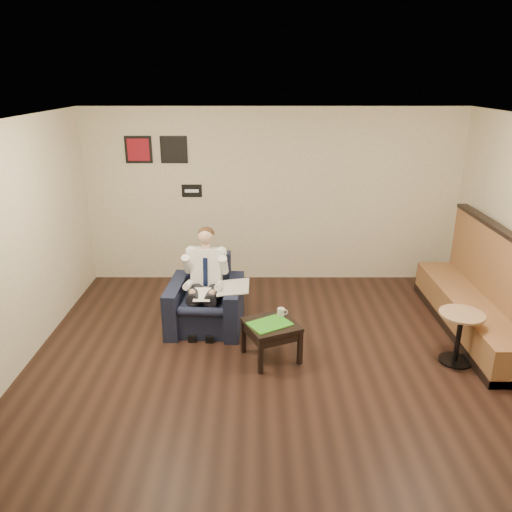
{
  "coord_description": "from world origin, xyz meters",
  "views": [
    {
      "loc": [
        -0.27,
        -4.86,
        3.23
      ],
      "look_at": [
        -0.27,
        1.2,
        1.04
      ],
      "focal_mm": 35.0,
      "sensor_mm": 36.0,
      "label": 1
    }
  ],
  "objects_px": {
    "green_folder": "(270,324)",
    "smartphone": "(269,316)",
    "banquette": "(476,283)",
    "cafe_table": "(458,338)",
    "armchair": "(205,295)",
    "coffee_mug": "(281,312)",
    "side_table": "(271,341)",
    "seated_man": "(203,287)"
  },
  "relations": [
    {
      "from": "green_folder",
      "to": "smartphone",
      "type": "relative_size",
      "value": 3.21
    },
    {
      "from": "green_folder",
      "to": "banquette",
      "type": "distance_m",
      "value": 2.81
    },
    {
      "from": "cafe_table",
      "to": "green_folder",
      "type": "bearing_deg",
      "value": 178.59
    },
    {
      "from": "armchair",
      "to": "banquette",
      "type": "height_order",
      "value": "banquette"
    },
    {
      "from": "armchair",
      "to": "cafe_table",
      "type": "xyz_separation_m",
      "value": [
        3.07,
        -0.9,
        -0.15
      ]
    },
    {
      "from": "armchair",
      "to": "cafe_table",
      "type": "height_order",
      "value": "armchair"
    },
    {
      "from": "green_folder",
      "to": "banquette",
      "type": "relative_size",
      "value": 0.17
    },
    {
      "from": "armchair",
      "to": "green_folder",
      "type": "relative_size",
      "value": 2.06
    },
    {
      "from": "green_folder",
      "to": "coffee_mug",
      "type": "relative_size",
      "value": 4.74
    },
    {
      "from": "banquette",
      "to": "side_table",
      "type": "bearing_deg",
      "value": -165.41
    },
    {
      "from": "green_folder",
      "to": "cafe_table",
      "type": "distance_m",
      "value": 2.23
    },
    {
      "from": "seated_man",
      "to": "cafe_table",
      "type": "distance_m",
      "value": 3.19
    },
    {
      "from": "cafe_table",
      "to": "side_table",
      "type": "bearing_deg",
      "value": 177.75
    },
    {
      "from": "banquette",
      "to": "armchair",
      "type": "bearing_deg",
      "value": 178.2
    },
    {
      "from": "smartphone",
      "to": "green_folder",
      "type": "bearing_deg",
      "value": -103.96
    },
    {
      "from": "armchair",
      "to": "smartphone",
      "type": "height_order",
      "value": "armchair"
    },
    {
      "from": "seated_man",
      "to": "green_folder",
      "type": "relative_size",
      "value": 2.73
    },
    {
      "from": "seated_man",
      "to": "banquette",
      "type": "xyz_separation_m",
      "value": [
        3.55,
        0.01,
        0.05
      ]
    },
    {
      "from": "armchair",
      "to": "cafe_table",
      "type": "bearing_deg",
      "value": -12.86
    },
    {
      "from": "cafe_table",
      "to": "coffee_mug",
      "type": "bearing_deg",
      "value": 172.43
    },
    {
      "from": "seated_man",
      "to": "cafe_table",
      "type": "relative_size",
      "value": 2.0
    },
    {
      "from": "side_table",
      "to": "smartphone",
      "type": "height_order",
      "value": "smartphone"
    },
    {
      "from": "coffee_mug",
      "to": "banquette",
      "type": "xyz_separation_m",
      "value": [
        2.56,
        0.51,
        0.17
      ]
    },
    {
      "from": "green_folder",
      "to": "smartphone",
      "type": "height_order",
      "value": "green_folder"
    },
    {
      "from": "green_folder",
      "to": "banquette",
      "type": "height_order",
      "value": "banquette"
    },
    {
      "from": "armchair",
      "to": "side_table",
      "type": "height_order",
      "value": "armchair"
    },
    {
      "from": "green_folder",
      "to": "banquette",
      "type": "xyz_separation_m",
      "value": [
        2.7,
        0.73,
        0.22
      ]
    },
    {
      "from": "side_table",
      "to": "cafe_table",
      "type": "distance_m",
      "value": 2.21
    },
    {
      "from": "armchair",
      "to": "coffee_mug",
      "type": "relative_size",
      "value": 9.76
    },
    {
      "from": "coffee_mug",
      "to": "cafe_table",
      "type": "xyz_separation_m",
      "value": [
        2.09,
        -0.28,
        -0.2
      ]
    },
    {
      "from": "armchair",
      "to": "green_folder",
      "type": "distance_m",
      "value": 1.19
    },
    {
      "from": "armchair",
      "to": "coffee_mug",
      "type": "height_order",
      "value": "armchair"
    },
    {
      "from": "side_table",
      "to": "banquette",
      "type": "bearing_deg",
      "value": 14.59
    },
    {
      "from": "side_table",
      "to": "green_folder",
      "type": "xyz_separation_m",
      "value": [
        -0.02,
        -0.03,
        0.24
      ]
    },
    {
      "from": "coffee_mug",
      "to": "smartphone",
      "type": "distance_m",
      "value": 0.15
    },
    {
      "from": "side_table",
      "to": "coffee_mug",
      "type": "height_order",
      "value": "coffee_mug"
    },
    {
      "from": "green_folder",
      "to": "cafe_table",
      "type": "height_order",
      "value": "cafe_table"
    },
    {
      "from": "side_table",
      "to": "green_folder",
      "type": "relative_size",
      "value": 1.22
    },
    {
      "from": "coffee_mug",
      "to": "smartphone",
      "type": "height_order",
      "value": "coffee_mug"
    },
    {
      "from": "banquette",
      "to": "seated_man",
      "type": "bearing_deg",
      "value": -179.83
    },
    {
      "from": "smartphone",
      "to": "banquette",
      "type": "distance_m",
      "value": 2.76
    },
    {
      "from": "armchair",
      "to": "green_folder",
      "type": "height_order",
      "value": "armchair"
    }
  ]
}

